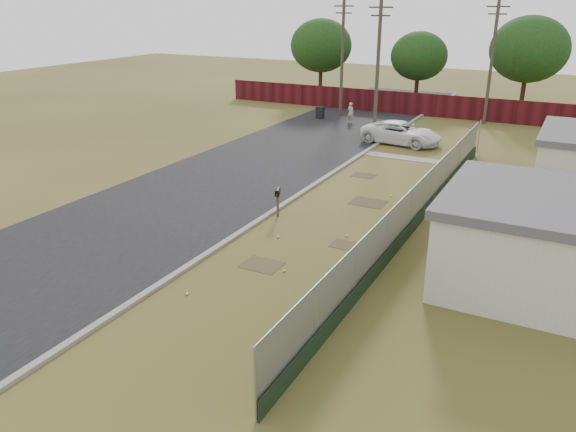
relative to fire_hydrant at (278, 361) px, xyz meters
The scene contains 12 objects.
ground 10.58m from the fire_hydrant, 104.76° to the left, with size 120.00×120.00×0.00m, color brown.
street 20.58m from the fire_hydrant, 117.34° to the left, with size 15.10×60.00×0.12m.
chainlink_fence 11.27m from the fire_hydrant, 87.83° to the left, with size 0.10×27.06×2.02m.
privacy_fence 36.29m from the fire_hydrant, 103.86° to the left, with size 30.00×0.12×1.80m, color #470F15.
utility_poles 31.83m from the fire_hydrant, 101.63° to the left, with size 12.60×8.24×9.00m.
horizon_trees 34.10m from the fire_hydrant, 93.14° to the left, with size 33.32×31.94×7.78m.
fire_hydrant is the anchor object (origin of this frame).
mailbox 11.09m from the fire_hydrant, 118.55° to the left, with size 0.35×0.55×1.27m.
pickup_truck 25.51m from the fire_hydrant, 100.05° to the left, with size 2.40×5.20×1.44m, color white.
pedestrian 31.53m from the fire_hydrant, 108.31° to the left, with size 0.56×0.37×1.55m, color tan.
trash_bin 32.90m from the fire_hydrant, 112.63° to the left, with size 0.61×0.66×0.93m.
scattered_litter 8.26m from the fire_hydrant, 110.83° to the left, with size 2.91×12.47×0.07m.
Camera 1 is at (8.38, -20.58, 8.85)m, focal length 35.00 mm.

